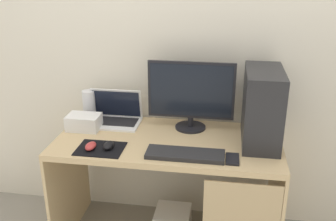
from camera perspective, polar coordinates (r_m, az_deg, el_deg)
wall_back at (r=2.43m, az=1.38°, el=11.78°), size 4.00×0.05×2.60m
desk at (r=2.33m, az=0.36°, el=-7.76°), size 1.31×0.63×0.72m
pc_tower at (r=2.23m, az=13.74°, el=0.51°), size 0.20×0.41×0.43m
monitor at (r=2.33m, az=3.42°, el=2.31°), size 0.52×0.19×0.43m
laptop at (r=2.51m, az=-7.88°, el=-0.85°), size 0.33×0.22×0.21m
speaker at (r=2.57m, az=-11.58°, el=0.77°), size 0.08×0.08×0.20m
projector at (r=2.44m, az=-12.32°, el=-1.69°), size 0.20×0.14×0.09m
keyboard at (r=2.08m, az=2.55°, el=-6.47°), size 0.42×0.14×0.02m
mousepad at (r=2.19m, az=-9.95°, el=-5.57°), size 0.26×0.20×0.00m
mouse_left at (r=2.17m, az=-8.77°, el=-5.10°), size 0.06×0.10×0.03m
mouse_right at (r=2.18m, az=-11.36°, el=-5.17°), size 0.06×0.10×0.03m
cell_phone at (r=2.07m, az=9.50°, el=-7.09°), size 0.07×0.13×0.01m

